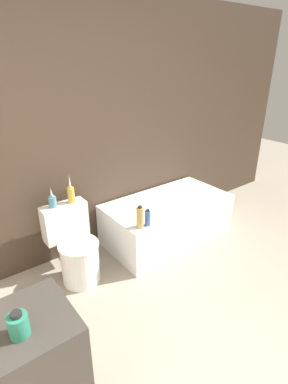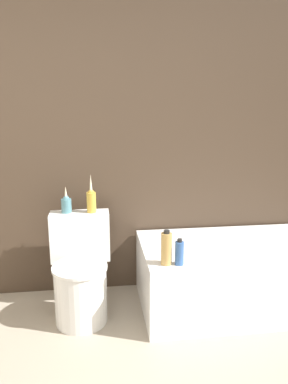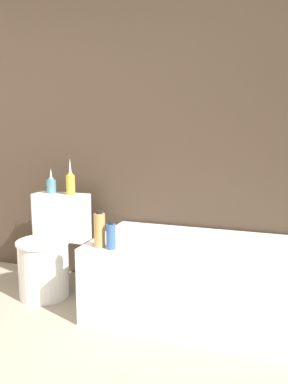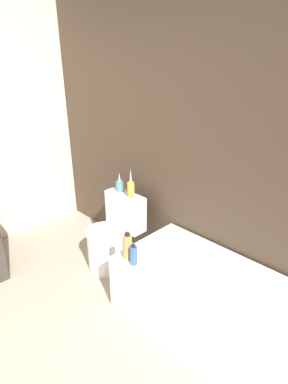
{
  "view_description": "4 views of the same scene",
  "coord_description": "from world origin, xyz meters",
  "px_view_note": "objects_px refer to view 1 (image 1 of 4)",
  "views": [
    {
      "loc": [
        -1.32,
        -0.48,
        2.0
      ],
      "look_at": [
        0.26,
        1.59,
        0.82
      ],
      "focal_mm": 28.0,
      "sensor_mm": 36.0,
      "label": 1
    },
    {
      "loc": [
        -0.26,
        -0.66,
        1.51
      ],
      "look_at": [
        0.05,
        1.75,
        0.92
      ],
      "focal_mm": 35.0,
      "sensor_mm": 36.0,
      "label": 2
    },
    {
      "loc": [
        1.16,
        -0.49,
        1.2
      ],
      "look_at": [
        0.39,
        1.72,
        0.82
      ],
      "focal_mm": 35.0,
      "sensor_mm": 36.0,
      "label": 3
    },
    {
      "loc": [
        1.63,
        0.24,
        1.92
      ],
      "look_at": [
        0.14,
        1.74,
        0.99
      ],
      "focal_mm": 28.0,
      "sensor_mm": 36.0,
      "label": 4
    }
  ],
  "objects_px": {
    "vase_gold": "(52,200)",
    "vase_silver": "(71,193)",
    "bathtub": "(167,219)",
    "shampoo_bottle_tall": "(140,217)",
    "shampoo_bottle_short": "(148,218)",
    "soap_bottle_glass": "(18,325)",
    "toilet": "(75,249)"
  },
  "relations": [
    {
      "from": "soap_bottle_glass",
      "to": "vase_gold",
      "type": "relative_size",
      "value": 0.69
    },
    {
      "from": "shampoo_bottle_tall",
      "to": "vase_gold",
      "type": "bearing_deg",
      "value": 143.24
    },
    {
      "from": "vase_gold",
      "to": "shampoo_bottle_short",
      "type": "relative_size",
      "value": 1.12
    },
    {
      "from": "vase_gold",
      "to": "vase_silver",
      "type": "distance_m",
      "value": 0.18
    },
    {
      "from": "toilet",
      "to": "shampoo_bottle_tall",
      "type": "xyz_separation_m",
      "value": [
        0.56,
        -0.29,
        0.28
      ]
    },
    {
      "from": "soap_bottle_glass",
      "to": "shampoo_bottle_tall",
      "type": "xyz_separation_m",
      "value": [
        1.34,
        0.87,
        -0.28
      ]
    },
    {
      "from": "bathtub",
      "to": "shampoo_bottle_tall",
      "type": "bearing_deg",
      "value": -155.04
    },
    {
      "from": "vase_gold",
      "to": "shampoo_bottle_tall",
      "type": "distance_m",
      "value": 0.83
    },
    {
      "from": "vase_gold",
      "to": "soap_bottle_glass",
      "type": "bearing_deg",
      "value": -116.97
    },
    {
      "from": "shampoo_bottle_tall",
      "to": "shampoo_bottle_short",
      "type": "xyz_separation_m",
      "value": [
        0.08,
        -0.01,
        -0.03
      ]
    },
    {
      "from": "toilet",
      "to": "shampoo_bottle_short",
      "type": "relative_size",
      "value": 4.15
    },
    {
      "from": "shampoo_bottle_short",
      "to": "toilet",
      "type": "bearing_deg",
      "value": 154.3
    },
    {
      "from": "soap_bottle_glass",
      "to": "shampoo_bottle_short",
      "type": "height_order",
      "value": "soap_bottle_glass"
    },
    {
      "from": "bathtub",
      "to": "vase_gold",
      "type": "relative_size",
      "value": 7.46
    },
    {
      "from": "toilet",
      "to": "vase_silver",
      "type": "distance_m",
      "value": 0.54
    },
    {
      "from": "vase_silver",
      "to": "toilet",
      "type": "bearing_deg",
      "value": -117.15
    },
    {
      "from": "toilet",
      "to": "shampoo_bottle_tall",
      "type": "relative_size",
      "value": 3.14
    },
    {
      "from": "toilet",
      "to": "shampoo_bottle_tall",
      "type": "height_order",
      "value": "shampoo_bottle_tall"
    },
    {
      "from": "vase_silver",
      "to": "shampoo_bottle_short",
      "type": "xyz_separation_m",
      "value": [
        0.55,
        -0.49,
        -0.24
      ]
    },
    {
      "from": "soap_bottle_glass",
      "to": "vase_silver",
      "type": "relative_size",
      "value": 0.48
    },
    {
      "from": "vase_gold",
      "to": "vase_silver",
      "type": "xyz_separation_m",
      "value": [
        0.18,
        -0.01,
        0.03
      ]
    },
    {
      "from": "bathtub",
      "to": "toilet",
      "type": "bearing_deg",
      "value": 179.45
    },
    {
      "from": "soap_bottle_glass",
      "to": "vase_silver",
      "type": "xyz_separation_m",
      "value": [
        0.87,
        1.34,
        -0.07
      ]
    },
    {
      "from": "toilet",
      "to": "soap_bottle_glass",
      "type": "bearing_deg",
      "value": -123.84
    },
    {
      "from": "bathtub",
      "to": "shampoo_bottle_tall",
      "type": "xyz_separation_m",
      "value": [
        -0.61,
        -0.28,
        0.35
      ]
    },
    {
      "from": "shampoo_bottle_short",
      "to": "bathtub",
      "type": "bearing_deg",
      "value": 29.47
    },
    {
      "from": "bathtub",
      "to": "shampoo_bottle_tall",
      "type": "relative_size",
      "value": 6.34
    },
    {
      "from": "toilet",
      "to": "shampoo_bottle_short",
      "type": "xyz_separation_m",
      "value": [
        0.64,
        -0.31,
        0.26
      ]
    },
    {
      "from": "shampoo_bottle_tall",
      "to": "shampoo_bottle_short",
      "type": "bearing_deg",
      "value": -9.93
    },
    {
      "from": "vase_gold",
      "to": "toilet",
      "type": "bearing_deg",
      "value": -64.66
    },
    {
      "from": "vase_silver",
      "to": "shampoo_bottle_tall",
      "type": "xyz_separation_m",
      "value": [
        0.47,
        -0.47,
        -0.21
      ]
    },
    {
      "from": "shampoo_bottle_short",
      "to": "vase_gold",
      "type": "bearing_deg",
      "value": 145.66
    }
  ]
}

